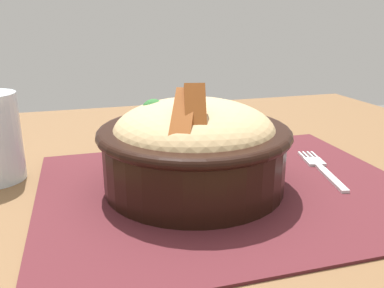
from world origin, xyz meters
TOP-DOWN VIEW (x-y plane):
  - table at (0.00, 0.00)m, footprint 1.02×0.94m
  - placemat at (0.03, 0.00)m, footprint 0.41×0.33m
  - bowl at (-0.00, 0.01)m, footprint 0.21×0.21m
  - fork at (0.17, 0.02)m, footprint 0.04×0.13m

SIDE VIEW (x-z plane):
  - table at x=0.00m, z-range 0.29..0.99m
  - placemat at x=0.03m, z-range 0.71..0.71m
  - fork at x=0.17m, z-range 0.71..0.71m
  - bowl at x=0.00m, z-range 0.70..0.82m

